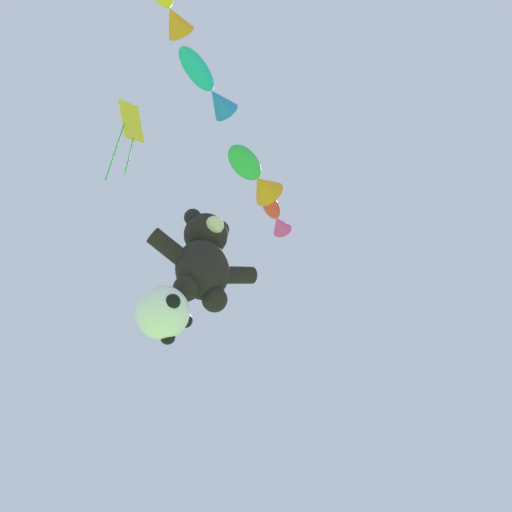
# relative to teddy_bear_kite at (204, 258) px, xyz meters

# --- Properties ---
(teddy_bear_kite) EXTENTS (2.35, 1.04, 2.38)m
(teddy_bear_kite) POSITION_rel_teddy_bear_kite_xyz_m (0.00, 0.00, 0.00)
(teddy_bear_kite) COLOR black
(soccer_ball_kite) EXTENTS (1.03, 1.03, 0.95)m
(soccer_ball_kite) POSITION_rel_teddy_bear_kite_xyz_m (-0.65, 0.04, -1.62)
(soccer_ball_kite) COLOR white
(fish_kite_crimson) EXTENTS (1.43, 1.27, 0.54)m
(fish_kite_crimson) POSITION_rel_teddy_bear_kite_xyz_m (2.65, 1.38, 4.20)
(fish_kite_crimson) COLOR red
(fish_kite_emerald) EXTENTS (1.86, 1.42, 0.81)m
(fish_kite_emerald) POSITION_rel_teddy_bear_kite_xyz_m (1.18, 0.07, 3.57)
(fish_kite_emerald) COLOR green
(fish_kite_teal) EXTENTS (1.88, 1.38, 0.61)m
(fish_kite_teal) POSITION_rel_teddy_bear_kite_xyz_m (-0.83, -1.26, 4.03)
(fish_kite_teal) COLOR #19ADB2
(fish_kite_goldfin) EXTENTS (1.58, 1.42, 0.59)m
(fish_kite_goldfin) POSITION_rel_teddy_bear_kite_xyz_m (-2.40, -2.43, 4.13)
(fish_kite_goldfin) COLOR yellow
(diamond_kite) EXTENTS (1.00, 0.84, 2.89)m
(diamond_kite) POSITION_rel_teddy_bear_kite_xyz_m (-1.99, 0.37, 3.62)
(diamond_kite) COLOR yellow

